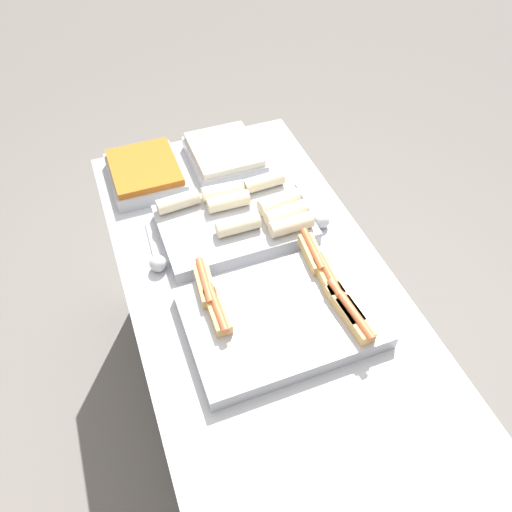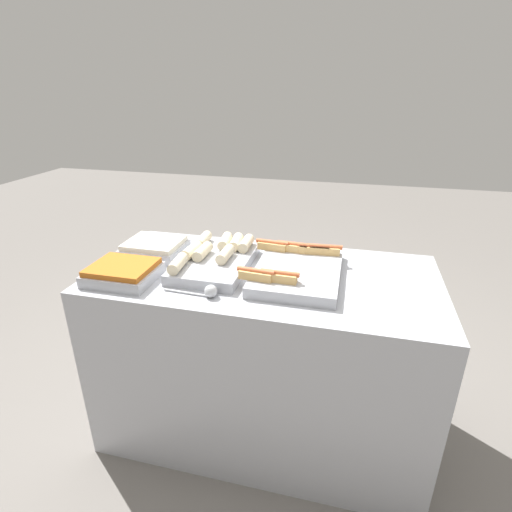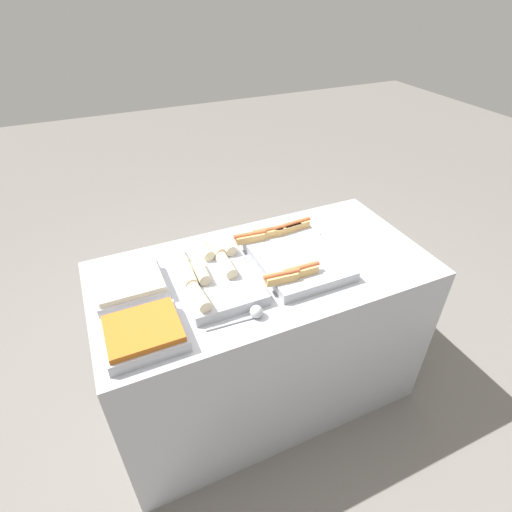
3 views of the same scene
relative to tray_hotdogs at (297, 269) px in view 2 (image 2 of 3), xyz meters
name	(u,v)px [view 2 (image 2 of 3)]	position (x,y,z in m)	size (l,w,h in m)	color
ground_plane	(263,422)	(-0.15, -0.01, -0.95)	(12.00, 12.00, 0.00)	slate
counter	(264,354)	(-0.15, -0.01, -0.49)	(1.57, 0.79, 0.91)	#A8AAB2
tray_hotdogs	(297,269)	(0.00, 0.00, 0.00)	(0.42, 0.52, 0.10)	#A8AAB2
tray_wraps	(215,259)	(-0.39, 0.01, 0.01)	(0.32, 0.48, 0.10)	#A8AAB2
tray_side_front	(123,272)	(-0.74, -0.23, 0.00)	(0.29, 0.25, 0.07)	#A8AAB2
tray_side_back	(155,248)	(-0.74, 0.07, 0.00)	(0.29, 0.25, 0.07)	#A8AAB2
serving_spoon_near	(208,291)	(-0.32, -0.28, -0.01)	(0.24, 0.05, 0.05)	#B2B5BA
serving_spoon_far	(245,243)	(-0.32, 0.27, -0.01)	(0.25, 0.05, 0.05)	#B2B5BA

